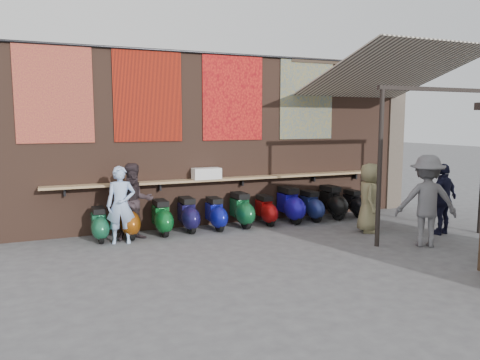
% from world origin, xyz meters
% --- Properties ---
extents(ground, '(70.00, 70.00, 0.00)m').
position_xyz_m(ground, '(0.00, 0.00, 0.00)').
color(ground, '#474749').
rests_on(ground, ground).
extents(brick_wall, '(10.00, 0.40, 4.00)m').
position_xyz_m(brick_wall, '(0.00, 2.70, 2.00)').
color(brick_wall, brown).
rests_on(brick_wall, ground).
extents(pier_right, '(0.50, 0.50, 4.00)m').
position_xyz_m(pier_right, '(5.20, 2.70, 2.00)').
color(pier_right, '#4C4238').
rests_on(pier_right, ground).
extents(eating_counter, '(8.00, 0.32, 0.05)m').
position_xyz_m(eating_counter, '(0.00, 2.33, 1.10)').
color(eating_counter, '#9E7A51').
rests_on(eating_counter, brick_wall).
extents(shelf_box, '(0.65, 0.31, 0.25)m').
position_xyz_m(shelf_box, '(-0.43, 2.30, 1.25)').
color(shelf_box, white).
rests_on(shelf_box, eating_counter).
extents(tapestry_redgold, '(1.50, 0.02, 2.00)m').
position_xyz_m(tapestry_redgold, '(-3.60, 2.48, 3.00)').
color(tapestry_redgold, maroon).
rests_on(tapestry_redgold, brick_wall).
extents(tapestry_sun, '(1.50, 0.02, 2.00)m').
position_xyz_m(tapestry_sun, '(-1.70, 2.48, 3.00)').
color(tapestry_sun, red).
rests_on(tapestry_sun, brick_wall).
extents(tapestry_orange, '(1.50, 0.02, 2.00)m').
position_xyz_m(tapestry_orange, '(0.30, 2.48, 3.00)').
color(tapestry_orange, red).
rests_on(tapestry_orange, brick_wall).
extents(tapestry_multi, '(1.50, 0.02, 2.00)m').
position_xyz_m(tapestry_multi, '(2.30, 2.48, 3.00)').
color(tapestry_multi, '#234D82').
rests_on(tapestry_multi, brick_wall).
extents(hang_rail, '(9.50, 0.06, 0.06)m').
position_xyz_m(hang_rail, '(0.00, 2.47, 3.98)').
color(hang_rail, black).
rests_on(hang_rail, brick_wall).
extents(scooter_stool_0, '(0.32, 0.72, 0.69)m').
position_xyz_m(scooter_stool_0, '(-2.88, 1.96, 0.34)').
color(scooter_stool_0, '#18613D').
rests_on(scooter_stool_0, ground).
extents(scooter_stool_1, '(0.37, 0.81, 0.77)m').
position_xyz_m(scooter_stool_1, '(-2.27, 2.02, 0.39)').
color(scooter_stool_1, '#8D430C').
rests_on(scooter_stool_1, ground).
extents(scooter_stool_2, '(0.35, 0.79, 0.75)m').
position_xyz_m(scooter_stool_2, '(-1.57, 1.98, 0.37)').
color(scooter_stool_2, '#0D5B23').
rests_on(scooter_stool_2, ground).
extents(scooter_stool_3, '(0.36, 0.80, 0.76)m').
position_xyz_m(scooter_stool_3, '(-0.97, 2.05, 0.38)').
color(scooter_stool_3, '#161243').
rests_on(scooter_stool_3, ground).
extents(scooter_stool_4, '(0.34, 0.76, 0.72)m').
position_xyz_m(scooter_stool_4, '(-0.34, 1.97, 0.36)').
color(scooter_stool_4, '#0D138A').
rests_on(scooter_stool_4, ground).
extents(scooter_stool_5, '(0.37, 0.83, 0.79)m').
position_xyz_m(scooter_stool_5, '(0.31, 2.01, 0.39)').
color(scooter_stool_5, '#105229').
rests_on(scooter_stool_5, ground).
extents(scooter_stool_6, '(0.33, 0.73, 0.69)m').
position_xyz_m(scooter_stool_6, '(0.94, 2.01, 0.34)').
color(scooter_stool_6, '#9A0B0C').
rests_on(scooter_stool_6, ground).
extents(scooter_stool_7, '(0.40, 0.89, 0.85)m').
position_xyz_m(scooter_stool_7, '(1.60, 2.01, 0.42)').
color(scooter_stool_7, '#160E9B').
rests_on(scooter_stool_7, ground).
extents(scooter_stool_8, '(0.35, 0.77, 0.73)m').
position_xyz_m(scooter_stool_8, '(2.17, 1.97, 0.37)').
color(scooter_stool_8, navy).
rests_on(scooter_stool_8, ground).
extents(scooter_stool_9, '(0.39, 0.86, 0.82)m').
position_xyz_m(scooter_stool_9, '(2.80, 2.00, 0.41)').
color(scooter_stool_9, black).
rests_on(scooter_stool_9, ground).
extents(scooter_stool_10, '(0.32, 0.71, 0.67)m').
position_xyz_m(scooter_stool_10, '(3.46, 1.99, 0.34)').
color(scooter_stool_10, black).
rests_on(scooter_stool_10, ground).
extents(diner_left, '(0.64, 0.49, 1.56)m').
position_xyz_m(diner_left, '(-2.48, 1.61, 0.78)').
color(diner_left, '#9FBBE8').
rests_on(diner_left, ground).
extents(diner_right, '(0.83, 0.68, 1.59)m').
position_xyz_m(diner_right, '(-2.17, 1.80, 0.80)').
color(diner_right, '#2F2528').
rests_on(diner_right, ground).
extents(shopper_navy, '(0.96, 0.56, 1.54)m').
position_xyz_m(shopper_navy, '(4.05, -0.35, 0.77)').
color(shopper_navy, black).
rests_on(shopper_navy, ground).
extents(shopper_grey, '(1.34, 1.17, 1.80)m').
position_xyz_m(shopper_grey, '(2.98, -0.95, 0.90)').
color(shopper_grey, slate).
rests_on(shopper_grey, ground).
extents(shopper_tan, '(0.83, 0.89, 1.53)m').
position_xyz_m(shopper_tan, '(2.70, 0.44, 0.77)').
color(shopper_tan, olive).
rests_on(shopper_tan, ground).
extents(awning_canvas, '(3.20, 3.28, 0.97)m').
position_xyz_m(awning_canvas, '(3.50, 0.90, 3.55)').
color(awning_canvas, beige).
rests_on(awning_canvas, brick_wall).
extents(awning_ledger, '(3.30, 0.08, 0.12)m').
position_xyz_m(awning_ledger, '(3.50, 2.49, 3.95)').
color(awning_ledger, '#33261C').
rests_on(awning_ledger, brick_wall).
extents(awning_header, '(3.00, 0.08, 0.08)m').
position_xyz_m(awning_header, '(3.50, -0.60, 3.08)').
color(awning_header, black).
rests_on(awning_header, awning_post_left).
extents(awning_post_left, '(0.09, 0.09, 3.10)m').
position_xyz_m(awning_post_left, '(2.10, -0.60, 1.55)').
color(awning_post_left, black).
rests_on(awning_post_left, ground).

